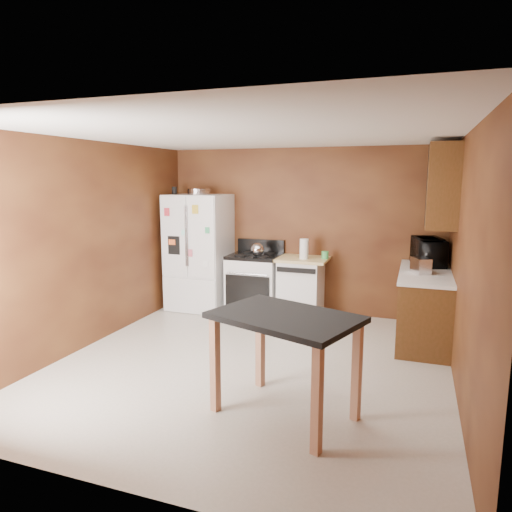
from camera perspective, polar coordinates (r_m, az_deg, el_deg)
The scene contains 18 objects.
floor at distance 5.22m, azimuth -0.63°, elevation -13.37°, with size 4.50×4.50×0.00m, color beige.
ceiling at distance 4.83m, azimuth -0.69°, elevation 15.11°, with size 4.50×4.50×0.00m, color white.
wall_back at distance 7.01m, azimuth 5.69°, elevation 3.12°, with size 4.20×4.20×0.00m, color brown.
wall_front at distance 2.91m, azimuth -16.17°, elevation -6.50°, with size 4.20×4.20×0.00m, color brown.
wall_left at distance 5.92m, azimuth -20.12°, elevation 1.38°, with size 4.50×4.50×0.00m, color brown.
wall_right at distance 4.60m, azimuth 24.72°, elevation -1.14°, with size 4.50×4.50×0.00m, color brown.
roasting_pan at distance 7.19m, azimuth -7.13°, elevation 8.01°, with size 0.36×0.36×0.09m, color silver.
pen_cup at distance 7.28m, azimuth -10.17°, elevation 8.05°, with size 0.08×0.08×0.11m, color black.
kettle at distance 6.77m, azimuth 0.16°, elevation 0.80°, with size 0.20×0.20×0.20m, color silver.
paper_towel at distance 6.64m, azimuth 6.02°, elevation 0.89°, with size 0.13×0.13×0.29m, color white.
green_canister at distance 6.70m, azimuth 8.63°, elevation 0.12°, with size 0.10×0.10×0.11m, color #44B055.
toaster at distance 5.91m, azimuth 19.90°, elevation -1.12°, with size 0.16×0.26×0.19m, color silver.
microwave at distance 6.49m, azimuth 20.74°, elevation 0.37°, with size 0.60×0.40×0.33m, color black.
refrigerator at distance 7.23m, azimuth -7.13°, elevation 0.49°, with size 0.90×0.80×1.80m.
gas_range at distance 7.01m, azimuth -0.15°, elevation -3.37°, with size 0.76×0.68×1.10m.
dishwasher at distance 6.84m, azimuth 5.62°, elevation -3.84°, with size 0.78×0.63×0.89m.
right_cabinets at distance 6.10m, azimuth 20.85°, elevation -1.70°, with size 0.63×1.58×2.45m.
island at distance 3.93m, azimuth 3.65°, elevation -9.31°, with size 1.39×1.14×0.91m.
Camera 1 is at (1.65, -4.51, 2.04)m, focal length 32.00 mm.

